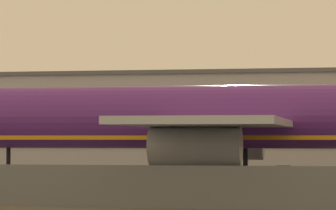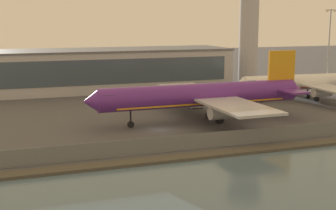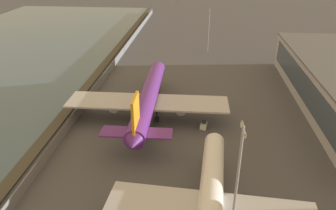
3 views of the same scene
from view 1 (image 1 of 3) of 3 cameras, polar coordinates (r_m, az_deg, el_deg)
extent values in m
plane|color=#4C4C51|center=(76.28, -6.65, -5.21)|extent=(500.00, 500.00, 0.00)
cylinder|color=#602889|center=(77.43, 1.96, -0.69)|extent=(45.65, 5.45, 4.94)
cube|color=orange|center=(77.42, 1.96, -1.70)|extent=(38.80, 4.38, 0.89)
cube|color=#B7BABF|center=(66.27, 2.53, -1.03)|extent=(10.28, 22.00, 0.49)
cube|color=#B7BABF|center=(88.00, 4.47, -1.23)|extent=(10.28, 22.00, 0.49)
cylinder|color=#B7BABF|center=(68.19, 1.60, -2.40)|extent=(6.41, 2.79, 2.72)
cylinder|color=#B7BABF|center=(86.41, 3.45, -2.29)|extent=(6.41, 2.79, 2.72)
cylinder|color=black|center=(81.32, -9.25, -3.48)|extent=(0.35, 0.35, 2.89)
cylinder|color=black|center=(81.38, -9.26, -4.50)|extent=(1.39, 0.56, 1.38)
cylinder|color=black|center=(74.48, 4.11, -3.65)|extent=(0.39, 0.39, 2.89)
cylinder|color=black|center=(74.54, 4.11, -4.76)|extent=(1.60, 1.13, 1.59)
cylinder|color=black|center=(79.63, 4.52, -3.54)|extent=(0.39, 0.39, 2.89)
cylinder|color=black|center=(79.68, 4.52, -4.57)|extent=(1.60, 1.13, 1.59)
cube|color=white|center=(92.23, 6.94, -4.16)|extent=(3.40, 2.05, 1.11)
cube|color=#283847|center=(92.29, 6.70, -3.66)|extent=(1.29, 1.43, 0.50)
cylinder|color=black|center=(91.80, 6.25, -4.42)|extent=(0.72, 0.32, 0.70)
cylinder|color=black|center=(93.13, 6.44, -4.39)|extent=(0.72, 0.32, 0.70)
cylinder|color=black|center=(91.38, 7.46, -4.43)|extent=(0.72, 0.32, 0.70)
cylinder|color=black|center=(92.71, 7.63, -4.39)|extent=(0.72, 0.32, 0.70)
cube|color=#B2B2B7|center=(133.46, 1.77, -1.12)|extent=(79.45, 21.79, 12.42)
cube|color=#3D4C5B|center=(122.65, 0.95, -0.76)|extent=(73.10, 0.16, 7.45)
cube|color=#5B5E63|center=(133.70, 1.77, 1.65)|extent=(80.05, 22.39, 0.50)
camera|label=2|loc=(57.39, -94.81, 18.04)|focal=50.00mm
camera|label=3|loc=(120.33, 48.35, 18.16)|focal=35.00mm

